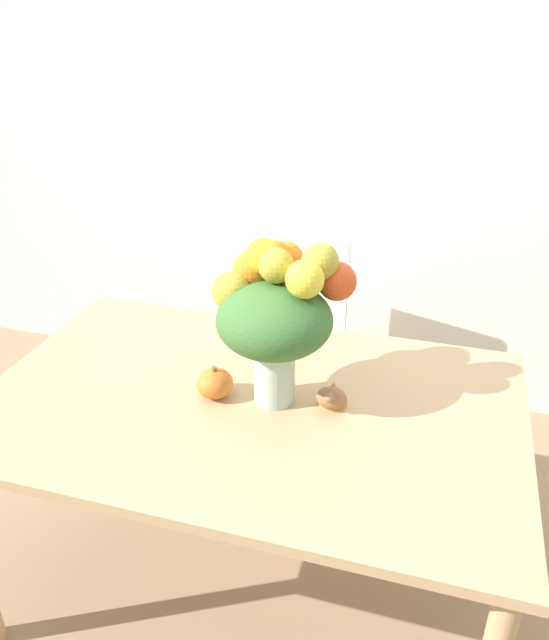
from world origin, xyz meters
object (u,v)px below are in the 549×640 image
turkey_figurine (333,395)px  dining_chair_near_window (289,339)px  flower_vase (277,310)px  pumpkin (215,383)px

turkey_figurine → dining_chair_near_window: 0.91m
turkey_figurine → flower_vase: bearing=176.7°
pumpkin → turkey_figurine: 0.33m
flower_vase → dining_chair_near_window: (-0.18, 0.78, -0.53)m
dining_chair_near_window → flower_vase: bearing=-68.9°
pumpkin → flower_vase: bearing=19.3°
flower_vase → turkey_figurine: (0.16, -0.01, -0.23)m
flower_vase → turkey_figurine: 0.28m
flower_vase → turkey_figurine: size_ratio=3.94×
pumpkin → turkey_figurine: pumpkin is taller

